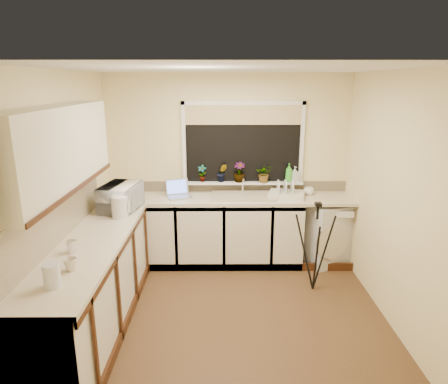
% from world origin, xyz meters
% --- Properties ---
extents(floor, '(3.20, 3.20, 0.00)m').
position_xyz_m(floor, '(0.00, 0.00, 0.00)').
color(floor, brown).
rests_on(floor, ground).
extents(ceiling, '(3.20, 3.20, 0.00)m').
position_xyz_m(ceiling, '(0.00, 0.00, 2.45)').
color(ceiling, white).
rests_on(ceiling, ground).
extents(wall_back, '(3.20, 0.00, 3.20)m').
position_xyz_m(wall_back, '(0.00, 1.50, 1.23)').
color(wall_back, beige).
rests_on(wall_back, ground).
extents(wall_front, '(3.20, 0.00, 3.20)m').
position_xyz_m(wall_front, '(0.00, -1.50, 1.23)').
color(wall_front, beige).
rests_on(wall_front, ground).
extents(wall_left, '(0.00, 3.00, 3.00)m').
position_xyz_m(wall_left, '(-1.60, 0.00, 1.23)').
color(wall_left, beige).
rests_on(wall_left, ground).
extents(wall_right, '(0.00, 3.00, 3.00)m').
position_xyz_m(wall_right, '(1.60, 0.00, 1.23)').
color(wall_right, beige).
rests_on(wall_right, ground).
extents(base_cabinet_back, '(2.55, 0.60, 0.86)m').
position_xyz_m(base_cabinet_back, '(-0.33, 1.20, 0.43)').
color(base_cabinet_back, silver).
rests_on(base_cabinet_back, floor).
extents(base_cabinet_left, '(0.54, 2.40, 0.86)m').
position_xyz_m(base_cabinet_left, '(-1.30, -0.30, 0.43)').
color(base_cabinet_left, silver).
rests_on(base_cabinet_left, floor).
extents(worktop_back, '(3.20, 0.60, 0.04)m').
position_xyz_m(worktop_back, '(0.00, 1.20, 0.88)').
color(worktop_back, beige).
rests_on(worktop_back, base_cabinet_back).
extents(worktop_left, '(0.60, 2.40, 0.04)m').
position_xyz_m(worktop_left, '(-1.30, -0.30, 0.88)').
color(worktop_left, beige).
rests_on(worktop_left, base_cabinet_left).
extents(upper_cabinet, '(0.28, 1.90, 0.70)m').
position_xyz_m(upper_cabinet, '(-1.44, -0.45, 1.80)').
color(upper_cabinet, silver).
rests_on(upper_cabinet, wall_left).
extents(splashback_left, '(0.02, 2.40, 0.45)m').
position_xyz_m(splashback_left, '(-1.59, -0.30, 1.12)').
color(splashback_left, beige).
rests_on(splashback_left, wall_left).
extents(splashback_back, '(3.20, 0.02, 0.14)m').
position_xyz_m(splashback_back, '(0.00, 1.49, 0.97)').
color(splashback_back, beige).
rests_on(splashback_back, wall_back).
extents(window_glass, '(1.50, 0.02, 1.00)m').
position_xyz_m(window_glass, '(0.20, 1.49, 1.55)').
color(window_glass, black).
rests_on(window_glass, wall_back).
extents(window_blind, '(1.50, 0.02, 0.25)m').
position_xyz_m(window_blind, '(0.20, 1.46, 1.92)').
color(window_blind, tan).
rests_on(window_blind, wall_back).
extents(windowsill, '(1.60, 0.14, 0.03)m').
position_xyz_m(windowsill, '(0.20, 1.43, 1.04)').
color(windowsill, white).
rests_on(windowsill, wall_back).
extents(sink, '(0.82, 0.46, 0.03)m').
position_xyz_m(sink, '(0.20, 1.20, 0.91)').
color(sink, tan).
rests_on(sink, worktop_back).
extents(faucet, '(0.03, 0.03, 0.24)m').
position_xyz_m(faucet, '(0.20, 1.38, 1.02)').
color(faucet, silver).
rests_on(faucet, worktop_back).
extents(washing_machine, '(0.75, 0.74, 0.82)m').
position_xyz_m(washing_machine, '(1.32, 1.22, 0.41)').
color(washing_machine, silver).
rests_on(washing_machine, floor).
extents(laptop, '(0.36, 0.34, 0.22)m').
position_xyz_m(laptop, '(-0.64, 1.23, 0.96)').
color(laptop, '#9F9FA7').
rests_on(laptop, worktop_back).
extents(kettle, '(0.18, 0.18, 0.23)m').
position_xyz_m(kettle, '(-1.19, 0.42, 1.02)').
color(kettle, silver).
rests_on(kettle, worktop_left).
extents(dish_rack, '(0.52, 0.44, 0.07)m').
position_xyz_m(dish_rack, '(0.76, 1.20, 0.93)').
color(dish_rack, beige).
rests_on(dish_rack, worktop_back).
extents(tripod, '(0.67, 0.67, 1.06)m').
position_xyz_m(tripod, '(0.98, 0.45, 0.53)').
color(tripod, black).
rests_on(tripod, floor).
extents(glass_jug, '(0.12, 0.12, 0.18)m').
position_xyz_m(glass_jug, '(-1.31, -1.11, 0.99)').
color(glass_jug, silver).
rests_on(glass_jug, worktop_left).
extents(steel_jar, '(0.08, 0.08, 0.11)m').
position_xyz_m(steel_jar, '(-1.38, -0.51, 0.96)').
color(steel_jar, silver).
rests_on(steel_jar, worktop_left).
extents(microwave, '(0.45, 0.60, 0.30)m').
position_xyz_m(microwave, '(-1.24, 0.69, 1.05)').
color(microwave, white).
rests_on(microwave, worktop_left).
extents(plant_a, '(0.13, 0.10, 0.23)m').
position_xyz_m(plant_a, '(-0.34, 1.42, 1.16)').
color(plant_a, '#999999').
rests_on(plant_a, windowsill).
extents(plant_b, '(0.14, 0.12, 0.24)m').
position_xyz_m(plant_b, '(-0.07, 1.42, 1.17)').
color(plant_b, '#999999').
rests_on(plant_b, windowsill).
extents(plant_c, '(0.15, 0.15, 0.27)m').
position_xyz_m(plant_c, '(0.15, 1.41, 1.18)').
color(plant_c, '#999999').
rests_on(plant_c, windowsill).
extents(plant_d, '(0.23, 0.20, 0.24)m').
position_xyz_m(plant_d, '(0.48, 1.39, 1.17)').
color(plant_d, '#999999').
rests_on(plant_d, windowsill).
extents(soap_bottle_green, '(0.10, 0.10, 0.25)m').
position_xyz_m(soap_bottle_green, '(0.81, 1.41, 1.17)').
color(soap_bottle_green, green).
rests_on(soap_bottle_green, windowsill).
extents(soap_bottle_clear, '(0.12, 0.12, 0.21)m').
position_xyz_m(soap_bottle_clear, '(0.89, 1.42, 1.15)').
color(soap_bottle_clear, '#999999').
rests_on(soap_bottle_clear, windowsill).
extents(cup_back, '(0.15, 0.15, 0.10)m').
position_xyz_m(cup_back, '(1.07, 1.30, 0.95)').
color(cup_back, white).
rests_on(cup_back, worktop_back).
extents(cup_left, '(0.14, 0.14, 0.10)m').
position_xyz_m(cup_left, '(-1.27, -0.85, 0.95)').
color(cup_left, beige).
rests_on(cup_left, worktop_left).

